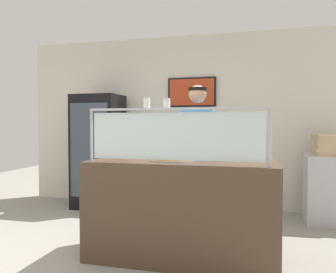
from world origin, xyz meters
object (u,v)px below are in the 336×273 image
Objects in this scene: parmesan_shaker at (147,103)px; drink_fridge at (98,151)px; pizza_tray at (173,159)px; pizza_server at (168,157)px; pepper_flake_shaker at (167,104)px; worker_figure at (198,150)px; pizza_box_stack at (334,145)px.

drink_fridge reaches higher than parmesan_shaker.
pizza_tray is 0.05m from pizza_server.
pepper_flake_shaker reaches higher than pizza_server.
pizza_server is at bearing 67.47° from parmesan_shaker.
worker_figure is at bearing 84.62° from pepper_flake_shaker.
pizza_server is at bearing -102.23° from worker_figure.
pizza_box_stack reaches higher than pizza_tray.
pizza_tray is 0.25× the size of worker_figure.
pizza_server is 0.16× the size of drink_fridge.
worker_figure reaches higher than pepper_flake_shaker.
pizza_box_stack is (1.93, 1.95, -0.46)m from parmesan_shaker.
pizza_server is 0.56× the size of pizza_box_stack.
pizza_server is 2.90× the size of parmesan_shaker.
pizza_tray is at bearing 42.11° from pizza_server.
pizza_box_stack reaches higher than pizza_server.
drink_fridge reaches higher than pizza_tray.
drink_fridge reaches higher than pizza_server.
pizza_tray is 1.56× the size of pizza_server.
pepper_flake_shaker is 2.65m from pizza_box_stack.
pizza_server is 0.58m from pepper_flake_shaker.
worker_figure is (0.10, 1.03, -0.48)m from pepper_flake_shaker.
pepper_flake_shaker is (0.18, 0.00, -0.01)m from parmesan_shaker.
pizza_server is 3.33× the size of pepper_flake_shaker.
parmesan_shaker reaches higher than pizza_tray.
drink_fridge reaches higher than pizza_box_stack.
pizza_box_stack is at bearing 58.74° from pizza_server.
pizza_tray is 0.73m from worker_figure.
parmesan_shaker is (-0.16, -0.31, 0.52)m from pizza_tray.
worker_figure reaches higher than pizza_tray.
worker_figure reaches higher than parmesan_shaker.
worker_figure is at bearing 80.59° from pizza_tray.
parmesan_shaker is (-0.12, -0.29, 0.50)m from pizza_server.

